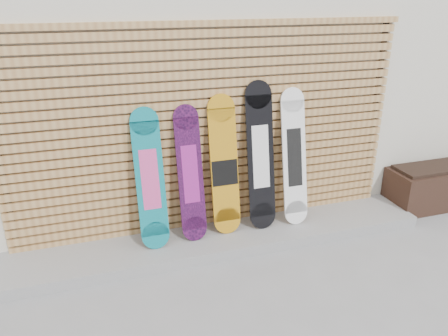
% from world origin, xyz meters
% --- Properties ---
extents(ground, '(80.00, 80.00, 0.00)m').
position_xyz_m(ground, '(0.00, 0.00, 0.00)').
color(ground, gray).
rests_on(ground, ground).
extents(building, '(12.00, 5.00, 3.60)m').
position_xyz_m(building, '(0.50, 3.50, 1.80)').
color(building, beige).
rests_on(building, ground).
extents(concrete_step, '(4.60, 0.70, 0.12)m').
position_xyz_m(concrete_step, '(-0.15, 0.68, 0.06)').
color(concrete_step, gray).
rests_on(concrete_step, ground).
extents(slat_wall, '(4.26, 0.08, 2.29)m').
position_xyz_m(slat_wall, '(-0.15, 0.97, 1.21)').
color(slat_wall, '#AA7B47').
rests_on(slat_wall, ground).
extents(planter_box, '(1.21, 0.50, 0.54)m').
position_xyz_m(planter_box, '(2.73, 0.73, 0.27)').
color(planter_box, black).
rests_on(planter_box, ground).
extents(snowboard_0, '(0.28, 0.36, 1.40)m').
position_xyz_m(snowboard_0, '(-0.83, 0.76, 0.82)').
color(snowboard_0, '#0D7480').
rests_on(snowboard_0, concrete_step).
extents(snowboard_1, '(0.26, 0.33, 1.39)m').
position_xyz_m(snowboard_1, '(-0.42, 0.78, 0.81)').
color(snowboard_1, black).
rests_on(snowboard_1, concrete_step).
extents(snowboard_2, '(0.29, 0.29, 1.47)m').
position_xyz_m(snowboard_2, '(-0.05, 0.80, 0.84)').
color(snowboard_2, '#BE8014').
rests_on(snowboard_2, concrete_step).
extents(snowboard_3, '(0.30, 0.31, 1.59)m').
position_xyz_m(snowboard_3, '(0.36, 0.79, 0.91)').
color(snowboard_3, black).
rests_on(snowboard_3, concrete_step).
extents(snowboard_4, '(0.27, 0.33, 1.49)m').
position_xyz_m(snowboard_4, '(0.75, 0.78, 0.86)').
color(snowboard_4, white).
rests_on(snowboard_4, concrete_step).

